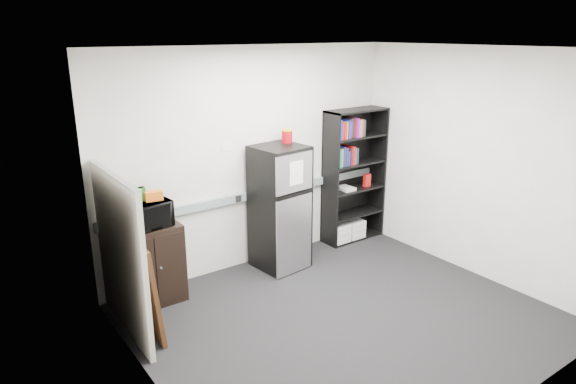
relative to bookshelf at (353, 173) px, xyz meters
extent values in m
plane|color=black|center=(-1.51, -1.57, -0.97)|extent=(4.00, 4.00, 0.00)
cube|color=silver|center=(-1.51, 0.18, 0.38)|extent=(4.00, 0.02, 2.70)
cube|color=silver|center=(0.49, -1.57, 0.38)|extent=(0.02, 3.50, 2.70)
cube|color=silver|center=(-3.51, -1.57, 0.38)|extent=(0.02, 3.50, 2.70)
cube|color=white|center=(-1.51, -1.57, 1.73)|extent=(4.00, 3.50, 0.02)
cube|color=gray|center=(-1.51, 0.15, -0.07)|extent=(3.92, 0.05, 0.10)
cube|color=white|center=(-1.86, 0.18, 0.58)|extent=(0.14, 0.00, 0.10)
cube|color=black|center=(-0.41, -0.01, -0.05)|extent=(0.02, 0.34, 1.85)
cube|color=black|center=(0.46, -0.01, -0.05)|extent=(0.02, 0.34, 1.85)
cube|color=black|center=(0.02, 0.16, -0.05)|extent=(0.90, 0.02, 1.85)
cube|color=black|center=(0.02, -0.01, 0.87)|extent=(0.90, 0.34, 0.02)
cube|color=black|center=(0.02, -0.01, -0.95)|extent=(0.85, 0.32, 0.03)
cube|color=black|center=(0.02, -0.01, -0.60)|extent=(0.85, 0.32, 0.03)
cube|color=black|center=(0.02, -0.01, -0.23)|extent=(0.85, 0.32, 0.02)
cube|color=black|center=(0.02, -0.01, 0.14)|extent=(0.85, 0.32, 0.02)
cube|color=black|center=(0.02, -0.01, 0.51)|extent=(0.85, 0.32, 0.02)
cube|color=silver|center=(-0.26, -0.02, -0.81)|extent=(0.25, 0.30, 0.25)
cube|color=silver|center=(0.02, -0.02, -0.81)|extent=(0.25, 0.30, 0.25)
cube|color=#A8A295|center=(-3.41, -0.49, -0.17)|extent=(0.05, 1.30, 1.60)
cube|color=#B2B2B7|center=(-3.41, -0.49, 0.64)|extent=(0.06, 1.30, 0.02)
cube|color=black|center=(-3.01, -0.06, -0.53)|extent=(0.70, 0.44, 0.88)
cube|color=black|center=(-3.18, -0.29, -0.53)|extent=(0.32, 0.01, 0.77)
cube|color=black|center=(-2.84, -0.29, -0.53)|extent=(0.32, 0.01, 0.77)
cylinder|color=#B2B2B7|center=(-3.06, -0.30, -0.49)|extent=(0.02, 0.02, 0.02)
cylinder|color=#B2B2B7|center=(-2.96, -0.30, -0.49)|extent=(0.02, 0.02, 0.02)
imported|color=black|center=(-3.01, -0.08, 0.05)|extent=(0.55, 0.40, 0.28)
cube|color=#1B5F24|center=(-3.01, -0.05, 0.26)|extent=(0.08, 0.07, 0.15)
cube|color=#0C350F|center=(-3.01, -0.05, 0.26)|extent=(0.08, 0.06, 0.15)
cube|color=gold|center=(-3.01, -0.05, 0.26)|extent=(0.08, 0.06, 0.14)
cube|color=orange|center=(-2.90, -0.10, 0.24)|extent=(0.19, 0.12, 0.10)
cube|color=black|center=(-1.33, -0.14, -0.21)|extent=(0.64, 0.64, 1.52)
cube|color=#ACACB1|center=(-1.33, -0.44, 0.31)|extent=(0.55, 0.08, 0.46)
cube|color=#ACACB1|center=(-1.33, -0.44, -0.47)|extent=(0.55, 0.08, 0.98)
cube|color=black|center=(-1.33, -0.45, 0.05)|extent=(0.55, 0.07, 0.03)
cube|color=white|center=(-1.31, -0.45, 0.31)|extent=(0.21, 0.03, 0.28)
cube|color=black|center=(-1.33, -0.14, 0.56)|extent=(0.64, 0.64, 0.02)
cylinder|color=#A00711|center=(-1.13, -0.02, 0.65)|extent=(0.13, 0.13, 0.16)
cylinder|color=gold|center=(-1.13, -0.02, 0.75)|extent=(0.13, 0.13, 0.02)
cube|color=black|center=(-3.28, -0.61, -0.47)|extent=(0.13, 0.78, 1.00)
cube|color=silver|center=(-3.25, -0.61, -0.47)|extent=(0.08, 0.66, 0.85)
camera|label=1|loc=(-4.72, -5.03, 1.88)|focal=32.00mm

